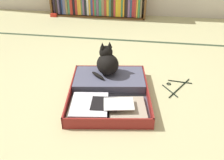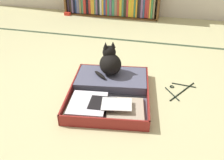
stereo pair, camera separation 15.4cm
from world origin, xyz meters
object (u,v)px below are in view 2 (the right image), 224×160
Objects in this scene: black_cat at (110,62)px; small_red_pouch at (68,14)px; open_suitcase at (109,90)px; clothes_hanger at (179,90)px.

black_cat is 2.28m from small_red_pouch.
open_suitcase reaches higher than clothes_hanger.
clothes_hanger is (0.64, 0.00, -0.20)m from black_cat.
black_cat is (-0.04, 0.20, 0.16)m from open_suitcase.
open_suitcase is 0.63m from clothes_hanger.
open_suitcase is 0.26m from black_cat.
clothes_hanger is at bearing 0.24° from black_cat.
open_suitcase is 3.03× the size of black_cat.
clothes_hanger is 2.67m from small_red_pouch.
small_red_pouch reaches higher than clothes_hanger.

